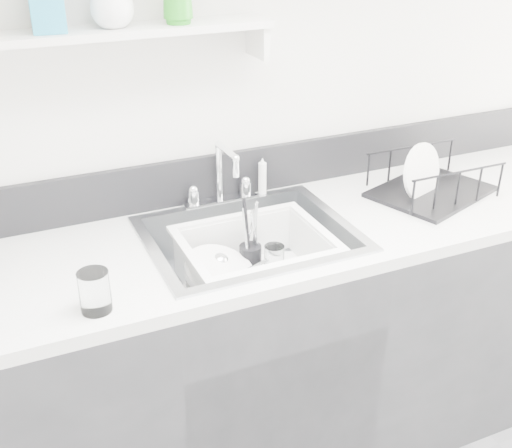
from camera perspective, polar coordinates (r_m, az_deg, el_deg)
name	(u,v)px	position (r m, az deg, el deg)	size (l,w,h in m)	color
room_shell	(454,21)	(1.08, 17.22, 16.86)	(3.50, 3.00, 2.60)	silver
counter_run	(250,353)	(2.25, -0.53, -11.36)	(3.20, 0.62, 0.92)	#29292C
backsplash	(215,177)	(2.21, -3.68, 4.22)	(3.20, 0.02, 0.16)	black
sink	(250,260)	(2.04, -0.57, -3.18)	(0.64, 0.52, 0.20)	silver
faucet	(221,188)	(2.17, -3.17, 3.25)	(0.26, 0.18, 0.23)	silver
side_sprayer	(262,176)	(2.23, 0.57, 4.24)	(0.03, 0.03, 0.14)	white
wall_shelf	(100,36)	(1.91, -13.66, 15.97)	(1.00, 0.16, 0.12)	silver
wash_tub	(255,262)	(2.00, -0.06, -3.39)	(0.46, 0.37, 0.18)	white
plate_stack	(223,280)	(2.00, -2.96, -4.97)	(0.28, 0.27, 0.11)	white
utensil_cup	(250,256)	(2.08, -0.52, -2.82)	(0.07, 0.07, 0.24)	black
ladle	(237,274)	(2.01, -1.69, -4.46)	(0.26, 0.09, 0.08)	silver
tumbler_in_tub	(274,259)	(2.07, 1.63, -3.12)	(0.07, 0.07, 0.09)	white
tumbler_counter	(95,292)	(1.66, -14.15, -5.85)	(0.08, 0.08, 0.11)	white
dish_rack	(433,175)	(2.33, 15.45, 4.23)	(0.40, 0.30, 0.14)	black
bowl_small	(280,278)	(2.03, 2.10, -4.80)	(0.11, 0.11, 0.04)	white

